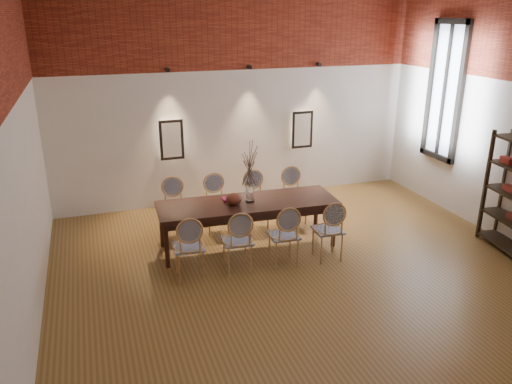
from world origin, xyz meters
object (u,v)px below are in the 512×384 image
object	(u,v)px
book	(231,199)
chair_far_d	(294,197)
bowl	(234,199)
chair_far_a	(175,209)
chair_near_a	(189,247)
chair_near_b	(237,241)
chair_near_d	(328,230)
chair_near_c	(284,235)
dining_table	(248,224)
chair_far_b	(217,205)
chair_far_c	(256,201)
vase	(250,193)

from	to	relation	value
book	chair_far_d	bearing A→B (deg)	21.12
bowl	chair_far_a	bearing A→B (deg)	133.17
chair_near_a	chair_near_b	world-z (taller)	same
chair_near_d	chair_near_c	bearing A→B (deg)	-180.00
chair_near_a	book	bearing A→B (deg)	47.51
dining_table	chair_far_a	bearing A→B (deg)	145.04
dining_table	book	size ratio (longest dim) A/B	10.61
dining_table	chair_near_a	distance (m)	1.27
dining_table	chair_far_b	size ratio (longest dim) A/B	2.94
dining_table	chair_far_c	world-z (taller)	chair_far_c
chair_near_b	chair_far_a	size ratio (longest dim) A/B	1.00
chair_far_b	chair_far_c	xyz separation A→B (m)	(0.69, -0.04, 0.00)
chair_far_d	dining_table	bearing A→B (deg)	34.96
chair_near_a	chair_far_b	world-z (taller)	same
chair_far_c	chair_far_b	bearing A→B (deg)	-0.00
chair_far_c	chair_far_d	bearing A→B (deg)	180.00
chair_near_c	chair_far_c	xyz separation A→B (m)	(0.08, 1.45, 0.00)
dining_table	chair_near_d	bearing A→B (deg)	-34.96
chair_near_d	chair_near_a	bearing A→B (deg)	-180.00
chair_near_c	book	bearing A→B (deg)	122.93
vase	bowl	size ratio (longest dim) A/B	1.25
chair_far_b	chair_far_a	bearing A→B (deg)	-0.00
chair_far_d	book	bearing A→B (deg)	24.11
chair_near_b	chair_far_d	xyz separation A→B (m)	(1.45, 1.37, 0.00)
bowl	book	xyz separation A→B (m)	(0.01, 0.21, -0.07)
chair_far_c	vase	bearing A→B (deg)	66.89
chair_near_d	chair_far_c	world-z (taller)	same
chair_far_b	chair_near_c	bearing A→B (deg)	115.49
chair_near_a	chair_far_d	world-z (taller)	same
chair_far_b	chair_near_d	bearing A→B (deg)	133.64
chair_far_a	chair_far_b	size ratio (longest dim) A/B	1.00
chair_near_a	chair_near_b	bearing A→B (deg)	0.00
chair_near_b	vase	world-z (taller)	vase
dining_table	chair_far_b	distance (m)	0.81
chair_near_c	vase	distance (m)	0.90
dining_table	book	distance (m)	0.48
dining_table	bowl	distance (m)	0.52
dining_table	chair_far_c	xyz separation A→B (m)	(0.38, 0.70, 0.09)
dining_table	chair_near_b	xyz separation A→B (m)	(-0.38, -0.70, 0.09)
chair_far_a	book	world-z (taller)	chair_far_a
chair_far_a	bowl	xyz separation A→B (m)	(0.76, -0.81, 0.37)
dining_table	chair_near_d	xyz separation A→B (m)	(1.00, -0.78, 0.09)
chair_far_b	chair_far_d	world-z (taller)	same
chair_far_d	vase	bearing A→B (deg)	35.92
chair_near_b	bowl	xyz separation A→B (m)	(0.15, 0.67, 0.37)
chair_far_b	chair_far_d	distance (m)	1.38
chair_near_d	chair_far_a	world-z (taller)	same
chair_far_d	vase	xyz separation A→B (m)	(-1.04, -0.67, 0.43)
chair_near_a	bowl	distance (m)	1.11
chair_near_b	chair_far_c	bearing A→B (deg)	64.51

